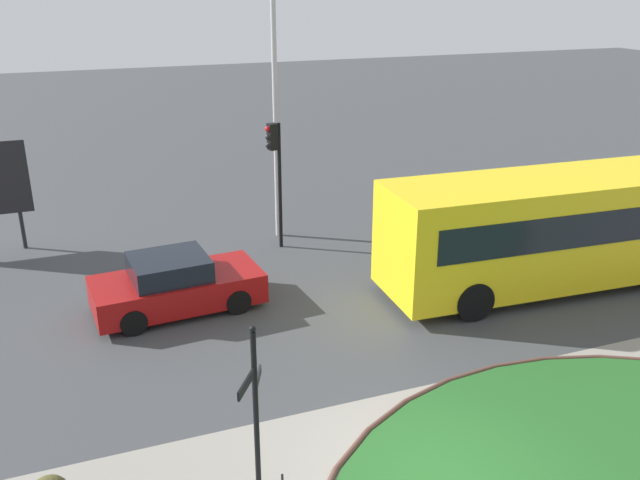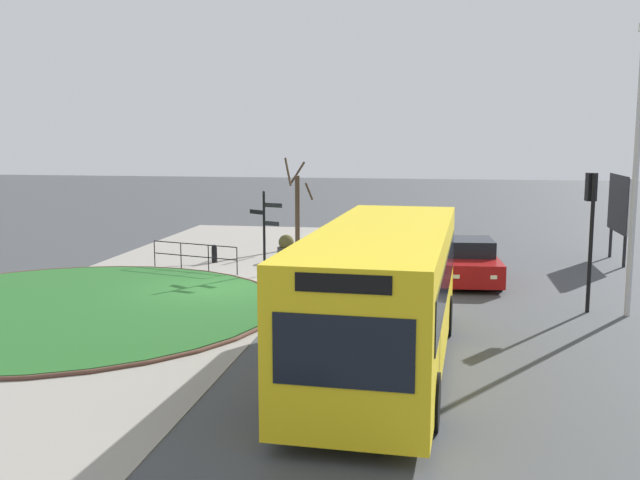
{
  "view_description": "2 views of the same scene",
  "coord_description": "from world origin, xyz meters",
  "px_view_note": "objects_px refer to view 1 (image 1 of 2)",
  "views": [
    {
      "loc": [
        -4.94,
        -7.78,
        7.81
      ],
      "look_at": [
        -0.06,
        5.14,
        2.5
      ],
      "focal_mm": 38.11,
      "sensor_mm": 36.0,
      "label": 1
    },
    {
      "loc": [
        21.65,
        7.02,
        4.95
      ],
      "look_at": [
        0.14,
        3.4,
        1.75
      ],
      "focal_mm": 40.6,
      "sensor_mm": 36.0,
      "label": 2
    }
  ],
  "objects_px": {
    "car_far_lane": "(176,285)",
    "bus_yellow": "(554,228)",
    "signpost_directional": "(255,398)",
    "traffic_light_near": "(275,158)",
    "lamppost_tall": "(275,106)"
  },
  "relations": [
    {
      "from": "car_far_lane",
      "to": "bus_yellow",
      "type": "bearing_deg",
      "value": -16.58
    },
    {
      "from": "signpost_directional",
      "to": "car_far_lane",
      "type": "height_order",
      "value": "signpost_directional"
    },
    {
      "from": "signpost_directional",
      "to": "traffic_light_near",
      "type": "relative_size",
      "value": 0.77
    },
    {
      "from": "signpost_directional",
      "to": "car_far_lane",
      "type": "relative_size",
      "value": 0.7
    },
    {
      "from": "bus_yellow",
      "to": "car_far_lane",
      "type": "height_order",
      "value": "bus_yellow"
    },
    {
      "from": "signpost_directional",
      "to": "traffic_light_near",
      "type": "xyz_separation_m",
      "value": [
        3.49,
        10.15,
        1.12
      ]
    },
    {
      "from": "bus_yellow",
      "to": "car_far_lane",
      "type": "xyz_separation_m",
      "value": [
        -9.72,
        2.07,
        -0.97
      ]
    },
    {
      "from": "traffic_light_near",
      "to": "lamppost_tall",
      "type": "xyz_separation_m",
      "value": [
        0.35,
        1.03,
        1.35
      ]
    },
    {
      "from": "signpost_directional",
      "to": "bus_yellow",
      "type": "bearing_deg",
      "value": 27.07
    },
    {
      "from": "bus_yellow",
      "to": "traffic_light_near",
      "type": "height_order",
      "value": "traffic_light_near"
    },
    {
      "from": "traffic_light_near",
      "to": "lamppost_tall",
      "type": "distance_m",
      "value": 1.73
    },
    {
      "from": "signpost_directional",
      "to": "lamppost_tall",
      "type": "xyz_separation_m",
      "value": [
        3.85,
        11.17,
        2.47
      ]
    },
    {
      "from": "signpost_directional",
      "to": "bus_yellow",
      "type": "xyz_separation_m",
      "value": [
        9.58,
        4.9,
        -0.09
      ]
    },
    {
      "from": "bus_yellow",
      "to": "signpost_directional",
      "type": "bearing_deg",
      "value": -150.26
    },
    {
      "from": "car_far_lane",
      "to": "traffic_light_near",
      "type": "distance_m",
      "value": 5.3
    }
  ]
}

